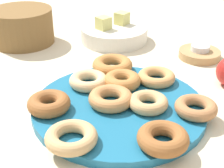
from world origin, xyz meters
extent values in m
plane|color=beige|center=(0.00, 0.00, 0.00)|extent=(2.40, 2.40, 0.00)
cylinder|color=#1E6B93|center=(0.00, 0.00, 0.01)|extent=(0.35, 0.35, 0.02)
torus|color=tan|center=(-0.13, -0.07, 0.03)|extent=(0.11, 0.11, 0.02)
torus|color=tan|center=(0.04, -0.04, 0.03)|extent=(0.08, 0.08, 0.02)
torus|color=#995B2D|center=(-0.13, 0.04, 0.03)|extent=(0.10, 0.10, 0.03)
torus|color=#995B2D|center=(0.00, -0.15, 0.03)|extent=(0.12, 0.12, 0.03)
torus|color=#B27547|center=(0.11, -0.10, 0.03)|extent=(0.09, 0.09, 0.02)
torus|color=#EABC84|center=(-0.02, 0.10, 0.03)|extent=(0.12, 0.12, 0.02)
torus|color=#BC7A3D|center=(0.04, 0.06, 0.03)|extent=(0.09, 0.09, 0.03)
torus|color=tan|center=(0.12, 0.04, 0.03)|extent=(0.11, 0.11, 0.02)
torus|color=#C6844C|center=(-0.02, 0.01, 0.03)|extent=(0.13, 0.13, 0.03)
torus|color=#BC7A3D|center=(0.06, 0.14, 0.03)|extent=(0.11, 0.11, 0.03)
cylinder|color=tan|center=(0.32, 0.13, 0.01)|extent=(0.11, 0.11, 0.02)
cylinder|color=silver|center=(0.32, 0.13, 0.03)|extent=(0.05, 0.05, 0.01)
cylinder|color=brown|center=(-0.07, 0.46, 0.05)|extent=(0.22, 0.22, 0.10)
cylinder|color=silver|center=(0.18, 0.35, 0.02)|extent=(0.20, 0.20, 0.04)
cube|color=#DBD67A|center=(0.14, 0.35, 0.06)|extent=(0.04, 0.04, 0.04)
cube|color=#DBD67A|center=(0.21, 0.36, 0.06)|extent=(0.05, 0.05, 0.04)
camera|label=1|loc=(-0.28, -0.50, 0.37)|focal=53.68mm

